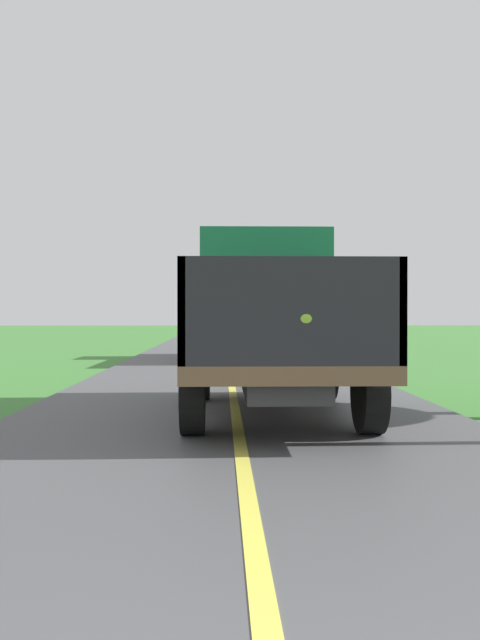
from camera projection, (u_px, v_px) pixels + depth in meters
banana_truck_near at (268, 317)px, 10.61m from camera, size 2.38×5.82×2.80m
banana_truck_far at (245, 316)px, 23.27m from camera, size 2.38×5.81×2.80m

